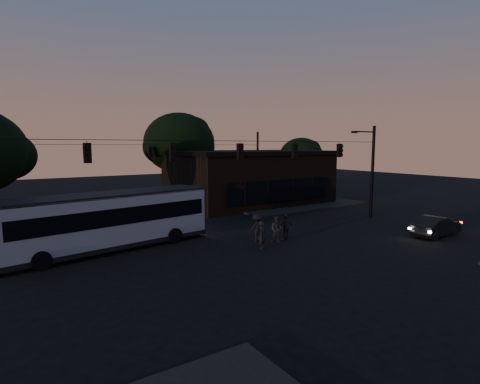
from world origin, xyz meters
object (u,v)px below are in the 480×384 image
car (436,226)px  pedestrian_d (257,228)px  pedestrian_c (286,227)px  bus (110,218)px  pedestrian_b (277,230)px  building (249,177)px  pedestrian_a (262,235)px

car → pedestrian_d: 11.99m
pedestrian_c → car: bearing=161.1°
bus → car: bus is taller
pedestrian_b → car: bearing=24.3°
building → bus: (-16.56, -10.02, -0.88)m
building → car: bearing=-83.3°
car → pedestrian_d: pedestrian_d is taller
pedestrian_b → pedestrian_c: 0.94m
building → bus: building is taller
bus → pedestrian_d: (7.99, -3.17, -0.97)m
pedestrian_b → pedestrian_c: bearing=63.4°
pedestrian_a → pedestrian_b: (1.58, 0.60, 0.01)m
building → pedestrian_b: building is taller
bus → pedestrian_c: (9.77, -3.86, -1.00)m
pedestrian_b → pedestrian_c: size_ratio=1.00×
bus → pedestrian_a: (7.27, -4.71, -1.01)m
pedestrian_a → pedestrian_b: bearing=-11.8°
pedestrian_b → bus: bearing=-156.6°
building → pedestrian_a: 17.51m
building → pedestrian_c: bearing=-116.1°
bus → car: (18.73, -8.50, -1.16)m
car → pedestrian_c: 10.10m
pedestrian_b → building: bearing=109.7°
pedestrian_a → pedestrian_c: size_ratio=0.99×
building → pedestrian_b: size_ratio=9.36×
pedestrian_b → pedestrian_d: bearing=-179.0°
car → pedestrian_c: pedestrian_c is taller
building → pedestrian_a: size_ratio=9.47×
building → bus: 19.37m
car → pedestrian_c: (-8.97, 4.64, 0.16)m
pedestrian_d → bus: bearing=-20.0°
building → pedestrian_d: (-8.56, -13.19, -1.85)m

